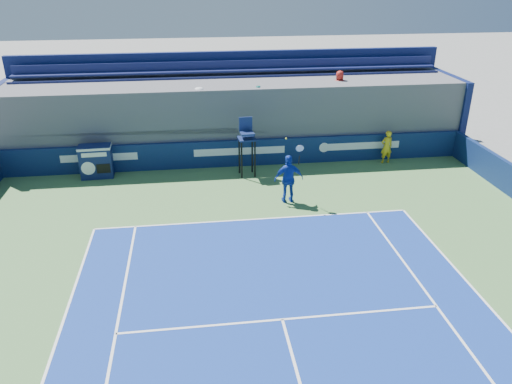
{
  "coord_description": "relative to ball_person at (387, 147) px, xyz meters",
  "views": [
    {
      "loc": [
        -1.98,
        -3.54,
        8.2
      ],
      "look_at": [
        0.0,
        11.5,
        1.25
      ],
      "focal_mm": 35.0,
      "sensor_mm": 36.0,
      "label": 1
    }
  ],
  "objects": [
    {
      "name": "match_clock",
      "position": [
        -12.62,
        -0.0,
        -0.02
      ],
      "size": [
        1.35,
        0.78,
        1.4
      ],
      "color": "#0E1846",
      "rests_on": "ground"
    },
    {
      "name": "stadium_seating",
      "position": [
        -6.56,
        2.55,
        1.07
      ],
      "size": [
        21.0,
        4.05,
        4.4
      ],
      "color": "#4B4B4F",
      "rests_on": "ground"
    },
    {
      "name": "tennis_player",
      "position": [
        -5.12,
        -3.44,
        0.18
      ],
      "size": [
        1.1,
        0.47,
        2.57
      ],
      "color": "#1334A2",
      "rests_on": "apron"
    },
    {
      "name": "ball_person",
      "position": [
        0.0,
        0.0,
        0.0
      ],
      "size": [
        0.59,
        0.42,
        1.5
      ],
      "primitive_type": "imported",
      "rotation": [
        0.0,
        0.0,
        3.26
      ],
      "color": "gold",
      "rests_on": "apron"
    },
    {
      "name": "umpire_chair",
      "position": [
        -6.36,
        -0.6,
        0.76
      ],
      "size": [
        0.75,
        0.75,
        2.48
      ],
      "color": "black",
      "rests_on": "ground"
    },
    {
      "name": "back_hoarding",
      "position": [
        -6.56,
        0.5,
        -0.16
      ],
      "size": [
        20.4,
        0.21,
        1.2
      ],
      "color": "#0D1D49",
      "rests_on": "ground"
    }
  ]
}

